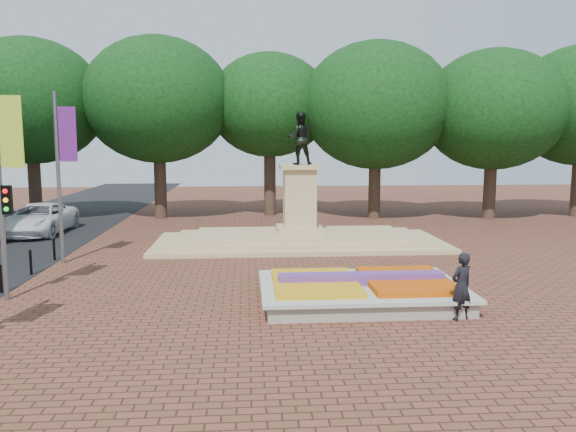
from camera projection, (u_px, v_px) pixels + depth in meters
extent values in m
plane|color=brown|center=(321.00, 286.00, 19.58)|extent=(90.00, 90.00, 0.00)
cube|color=gray|center=(361.00, 294.00, 17.65)|extent=(6.00, 4.00, 0.45)
cube|color=beige|center=(361.00, 286.00, 17.61)|extent=(6.30, 4.30, 0.12)
cube|color=#CD580B|center=(406.00, 281.00, 17.70)|extent=(2.60, 3.40, 0.22)
cube|color=gold|center=(315.00, 283.00, 17.49)|extent=(2.60, 3.40, 0.18)
cube|color=#52328B|center=(361.00, 279.00, 17.58)|extent=(5.20, 0.55, 0.38)
cube|color=tan|center=(299.00, 243.00, 27.48)|extent=(14.00, 6.00, 0.20)
cube|color=tan|center=(299.00, 238.00, 27.45)|extent=(12.00, 5.00, 0.20)
cube|color=tan|center=(299.00, 234.00, 27.43)|extent=(10.00, 4.00, 0.20)
cube|color=tan|center=(299.00, 229.00, 27.39)|extent=(2.20, 2.20, 0.30)
cube|color=tan|center=(300.00, 198.00, 27.19)|extent=(1.50, 1.50, 2.80)
cube|color=tan|center=(300.00, 167.00, 27.00)|extent=(1.90, 1.90, 0.20)
imported|color=black|center=(300.00, 139.00, 26.82)|extent=(1.22, 0.95, 2.50)
cylinder|color=#36281D|center=(37.00, 189.00, 35.95)|extent=(0.80, 0.80, 4.00)
ellipsoid|color=black|center=(32.00, 115.00, 35.34)|extent=(8.80, 8.80, 7.48)
cylinder|color=#36281D|center=(163.00, 188.00, 36.54)|extent=(0.80, 0.80, 4.00)
ellipsoid|color=black|center=(161.00, 115.00, 35.92)|extent=(8.80, 8.80, 7.48)
cylinder|color=#36281D|center=(270.00, 188.00, 37.05)|extent=(0.80, 0.80, 4.00)
ellipsoid|color=black|center=(270.00, 116.00, 36.43)|extent=(8.80, 8.80, 7.48)
cylinder|color=#36281D|center=(375.00, 187.00, 37.56)|extent=(0.80, 0.80, 4.00)
ellipsoid|color=black|center=(376.00, 116.00, 36.94)|extent=(8.80, 8.80, 7.48)
cylinder|color=#36281D|center=(476.00, 186.00, 38.07)|extent=(0.80, 0.80, 4.00)
ellipsoid|color=black|center=(479.00, 116.00, 37.45)|extent=(8.80, 8.80, 7.48)
cylinder|color=#36281D|center=(575.00, 186.00, 38.57)|extent=(0.80, 0.80, 4.00)
cylinder|color=slate|center=(0.00, 190.00, 17.39)|extent=(0.16, 0.16, 7.00)
cube|color=#A8CB28|center=(11.00, 132.00, 17.19)|extent=(0.70, 0.04, 2.20)
cylinder|color=slate|center=(59.00, 179.00, 22.83)|extent=(0.16, 0.16, 7.00)
cube|color=#611C77|center=(68.00, 134.00, 22.63)|extent=(0.70, 0.04, 2.20)
cube|color=black|center=(7.00, 200.00, 17.45)|extent=(0.28, 0.18, 0.90)
cylinder|color=black|center=(1.00, 280.00, 18.55)|extent=(0.10, 0.10, 0.90)
sphere|color=black|center=(0.00, 266.00, 18.49)|extent=(0.12, 0.12, 0.12)
cylinder|color=black|center=(31.00, 263.00, 21.12)|extent=(0.10, 0.10, 0.90)
sphere|color=black|center=(30.00, 251.00, 21.06)|extent=(0.12, 0.12, 0.12)
cylinder|color=black|center=(54.00, 250.00, 23.69)|extent=(0.10, 0.10, 0.90)
sphere|color=black|center=(54.00, 239.00, 23.63)|extent=(0.12, 0.12, 0.12)
imported|color=white|center=(39.00, 219.00, 30.54)|extent=(2.87, 6.01, 1.66)
imported|color=black|center=(461.00, 286.00, 15.74)|extent=(0.83, 0.71, 1.93)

